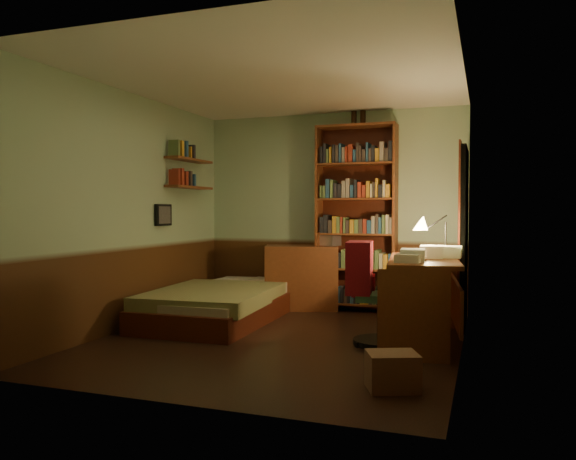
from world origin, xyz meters
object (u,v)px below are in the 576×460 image
(desk, at_px, (423,300))
(office_chair, at_px, (380,287))
(mini_stereo, at_px, (329,240))
(cardboard_box_a, at_px, (392,371))
(cardboard_box_b, at_px, (397,374))
(bed, at_px, (221,292))
(dresser, at_px, (302,277))
(bookshelf, at_px, (356,218))
(desk_lamp, at_px, (446,227))

(desk, height_order, office_chair, office_chair)
(mini_stereo, relative_size, cardboard_box_a, 0.73)
(mini_stereo, distance_m, cardboard_box_b, 3.42)
(cardboard_box_a, bearing_deg, bed, 140.23)
(dresser, height_order, bookshelf, bookshelf)
(dresser, relative_size, bookshelf, 0.39)
(bookshelf, distance_m, desk_lamp, 1.60)
(dresser, height_order, cardboard_box_b, dresser)
(mini_stereo, height_order, cardboard_box_a, mini_stereo)
(bookshelf, bearing_deg, mini_stereo, 173.46)
(dresser, bearing_deg, desk_lamp, -44.53)
(bed, bearing_deg, bookshelf, 37.57)
(bed, height_order, cardboard_box_a, bed)
(bed, xyz_separation_m, cardboard_box_b, (2.36, -1.89, -0.23))
(cardboard_box_b, bearing_deg, desk_lamp, 83.68)
(desk_lamp, relative_size, cardboard_box_a, 1.68)
(dresser, xyz_separation_m, cardboard_box_b, (1.69, -2.91, -0.32))
(desk, bearing_deg, cardboard_box_a, -98.82)
(bed, distance_m, cardboard_box_a, 3.05)
(desk_lamp, height_order, cardboard_box_a, desk_lamp)
(desk, xyz_separation_m, cardboard_box_a, (-0.05, -1.57, -0.28))
(bed, bearing_deg, desk_lamp, -0.21)
(office_chair, bearing_deg, bed, 155.44)
(bed, distance_m, desk_lamp, 2.70)
(desk, distance_m, cardboard_box_b, 1.54)
(cardboard_box_b, bearing_deg, desk, 88.90)
(dresser, height_order, desk, dresser)
(bookshelf, xyz_separation_m, office_chair, (0.62, -1.73, -0.63))
(bed, relative_size, cardboard_box_b, 7.82)
(desk_lamp, distance_m, cardboard_box_b, 2.19)
(bed, xyz_separation_m, dresser, (0.67, 1.02, 0.08))
(office_chair, bearing_deg, bookshelf, 102.56)
(cardboard_box_a, distance_m, cardboard_box_b, 0.07)
(bed, distance_m, dresser, 1.23)
(bookshelf, height_order, cardboard_box_b, bookshelf)
(dresser, distance_m, desk, 2.21)
(bed, bearing_deg, office_chair, -18.25)
(desk_lamp, bearing_deg, dresser, 139.78)
(mini_stereo, relative_size, desk_lamp, 0.43)
(cardboard_box_b, bearing_deg, mini_stereo, 114.02)
(mini_stereo, xyz_separation_m, cardboard_box_a, (1.33, -3.09, -0.78))
(mini_stereo, relative_size, bookshelf, 0.11)
(desk_lamp, relative_size, cardboard_box_b, 2.09)
(desk, bearing_deg, office_chair, -153.65)
(dresser, bearing_deg, mini_stereo, 3.18)
(desk, distance_m, office_chair, 0.48)
(desk, distance_m, cardboard_box_a, 1.60)
(bookshelf, bearing_deg, desk_lamp, -42.53)
(desk_lamp, bearing_deg, cardboard_box_b, -109.12)
(office_chair, bearing_deg, desk_lamp, 42.27)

